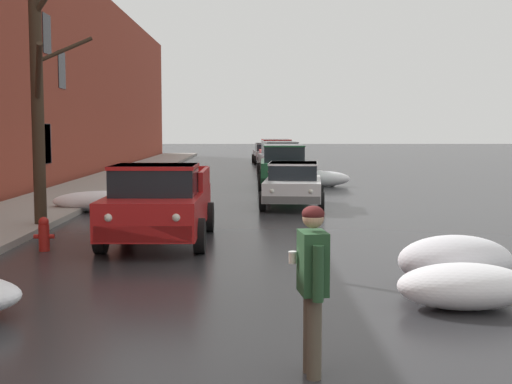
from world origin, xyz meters
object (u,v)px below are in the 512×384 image
Objects in this scene: suv_green_parked_kerbside_mid at (283,164)px; suv_red_queued_behind_truck at (276,153)px; suv_grey_parked_far_down_block at (279,158)px; sedan_white_parked_kerbside_close at (293,183)px; fire_hydrant at (44,234)px; sedan_silver_at_far_intersection at (266,153)px; bare_tree_second_along_sidewalk at (39,92)px; pickup_truck_red_approaching_near_lane at (159,203)px; pedestrian_with_coffee at (313,277)px.

suv_green_parked_kerbside_mid is 13.40m from suv_red_queued_behind_truck.
sedan_white_parked_kerbside_close is at bearing -90.42° from suv_grey_parked_far_down_block.
sedan_white_parked_kerbside_close is 5.63× the size of fire_hydrant.
sedan_silver_at_far_intersection is (-0.31, 20.06, -0.24)m from suv_green_parked_kerbside_mid.
sedan_white_parked_kerbside_close is 9.75m from fire_hydrant.
bare_tree_second_along_sidewalk is 8.66m from sedan_white_parked_kerbside_close.
pickup_truck_red_approaching_near_lane is 2.53m from fire_hydrant.
pickup_truck_red_approaching_near_lane is at bearing 25.08° from fire_hydrant.
sedan_white_parked_kerbside_close is 27.01m from sedan_silver_at_far_intersection.
sedan_silver_at_far_intersection is at bearing 84.79° from pickup_truck_red_approaching_near_lane.
pedestrian_with_coffee is (-0.43, -42.21, 0.28)m from sedan_silver_at_far_intersection.
bare_tree_second_along_sidewalk is at bearing -118.58° from suv_green_parked_kerbside_mid.
fire_hydrant is at bearing -110.73° from suv_green_parked_kerbside_mid.
pickup_truck_red_approaching_near_lane is 7.69m from sedan_white_parked_kerbside_close.
suv_grey_parked_far_down_block reaches higher than fire_hydrant.
sedan_silver_at_far_intersection is (6.23, 32.06, -2.65)m from bare_tree_second_along_sidewalk.
pedestrian_with_coffee reaches higher than sedan_silver_at_far_intersection.
bare_tree_second_along_sidewalk reaches higher than sedan_silver_at_far_intersection.
suv_red_queued_behind_truck is (0.16, 13.40, 0.00)m from suv_green_parked_kerbside_mid.
bare_tree_second_along_sidewalk is at bearing -142.30° from sedan_white_parked_kerbside_close.
pickup_truck_red_approaching_near_lane reaches higher than fire_hydrant.
pedestrian_with_coffee is at bearing -55.95° from fire_hydrant.
bare_tree_second_along_sidewalk is at bearing -109.72° from suv_grey_parked_far_down_block.
pedestrian_with_coffee is (-0.90, -35.54, 0.05)m from suv_red_queued_behind_truck.
pickup_truck_red_approaching_near_lane is 8.72m from pedestrian_with_coffee.
fire_hydrant is (-5.33, -34.96, -0.40)m from sedan_silver_at_far_intersection.
suv_grey_parked_far_down_block is 6.92m from suv_red_queued_behind_truck.
bare_tree_second_along_sidewalk reaches higher than suv_grey_parked_far_down_block.
suv_red_queued_behind_truck is 6.56× the size of fire_hydrant.
bare_tree_second_along_sidewalk reaches higher than sedan_white_parked_kerbside_close.
suv_red_queued_behind_truck is at bearing -85.96° from sedan_silver_at_far_intersection.
suv_green_parked_kerbside_mid is 6.47m from suv_grey_parked_far_down_block.
pickup_truck_red_approaching_near_lane is 1.24× the size of sedan_white_parked_kerbside_close.
suv_grey_parked_far_down_block is 1.04× the size of sedan_silver_at_far_intersection.
pedestrian_with_coffee is (2.66, -8.30, 0.15)m from pickup_truck_red_approaching_near_lane.
suv_grey_parked_far_down_block is (6.62, 18.47, -2.42)m from bare_tree_second_along_sidewalk.
suv_grey_parked_far_down_block is at bearing 88.35° from pedestrian_with_coffee.
suv_green_parked_kerbside_mid is 2.59× the size of pedestrian_with_coffee.
pickup_truck_red_approaching_near_lane is at bearing -95.21° from sedan_silver_at_far_intersection.
suv_green_parked_kerbside_mid reaches higher than pickup_truck_red_approaching_near_lane.
suv_green_parked_kerbside_mid is at bearing -90.76° from suv_grey_parked_far_down_block.
sedan_silver_at_far_intersection is 42.21m from pedestrian_with_coffee.
bare_tree_second_along_sidewalk reaches higher than fire_hydrant.
suv_red_queued_behind_truck is at bearing 88.54° from pedestrian_with_coffee.
suv_green_parked_kerbside_mid is 0.98× the size of suv_red_queued_behind_truck.
suv_grey_parked_far_down_block is at bearing 80.27° from pickup_truck_red_approaching_near_lane.
suv_green_parked_kerbside_mid is at bearing 88.09° from pedestrian_with_coffee.
sedan_silver_at_far_intersection is at bearing 90.63° from sedan_white_parked_kerbside_close.
sedan_silver_at_far_intersection reaches higher than fire_hydrant.
bare_tree_second_along_sidewalk reaches higher than pickup_truck_red_approaching_near_lane.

